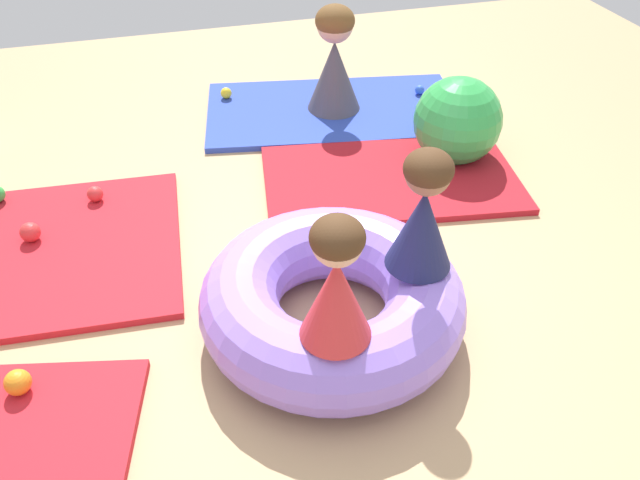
# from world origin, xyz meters

# --- Properties ---
(ground_plane) EXTENTS (8.00, 8.00, 0.00)m
(ground_plane) POSITION_xyz_m (0.00, 0.00, 0.00)
(ground_plane) COLOR tan
(gym_mat_near_right) EXTENTS (1.63, 1.10, 0.04)m
(gym_mat_near_right) POSITION_xyz_m (0.83, 1.11, 0.02)
(gym_mat_near_right) COLOR #B21923
(gym_mat_near_right) RESTS_ON ground
(gym_mat_center_rear) EXTENTS (1.37, 1.31, 0.04)m
(gym_mat_center_rear) POSITION_xyz_m (-1.10, 0.93, 0.02)
(gym_mat_center_rear) COLOR red
(gym_mat_center_rear) RESTS_ON ground
(gym_mat_near_left) EXTENTS (1.94, 1.28, 0.04)m
(gym_mat_near_left) POSITION_xyz_m (0.76, 2.08, 0.02)
(gym_mat_near_left) COLOR #2D47B7
(gym_mat_near_left) RESTS_ON ground
(inflatable_cushion) EXTENTS (1.17, 1.17, 0.35)m
(inflatable_cushion) POSITION_xyz_m (0.14, 0.03, 0.18)
(inflatable_cushion) COLOR #9975EA
(inflatable_cushion) RESTS_ON ground
(child_in_red) EXTENTS (0.33, 0.33, 0.54)m
(child_in_red) POSITION_xyz_m (0.05, -0.32, 0.61)
(child_in_red) COLOR red
(child_in_red) RESTS_ON inflatable_cushion
(child_in_navy) EXTENTS (0.34, 0.34, 0.55)m
(child_in_navy) POSITION_xyz_m (0.51, -0.02, 0.62)
(child_in_navy) COLOR navy
(child_in_navy) RESTS_ON inflatable_cushion
(adult_seated) EXTENTS (0.53, 0.53, 0.73)m
(adult_seated) POSITION_xyz_m (0.76, 2.08, 0.39)
(adult_seated) COLOR #4C4751
(adult_seated) RESTS_ON gym_mat_near_left
(play_ball_red) EXTENTS (0.09, 0.09, 0.09)m
(play_ball_red) POSITION_xyz_m (-0.88, 1.32, 0.08)
(play_ball_red) COLOR red
(play_ball_red) RESTS_ON gym_mat_center_rear
(play_ball_pink) EXTENTS (0.10, 0.10, 0.10)m
(play_ball_pink) POSITION_xyz_m (1.10, 1.14, 0.09)
(play_ball_pink) COLOR pink
(play_ball_pink) RESTS_ON gym_mat_near_right
(play_ball_orange) EXTENTS (0.11, 0.11, 0.11)m
(play_ball_orange) POSITION_xyz_m (-1.18, 0.00, 0.09)
(play_ball_orange) COLOR orange
(play_ball_orange) RESTS_ON gym_mat_far_right
(play_ball_yellow) EXTENTS (0.08, 0.08, 0.08)m
(play_ball_yellow) POSITION_xyz_m (0.05, 2.43, 0.08)
(play_ball_yellow) COLOR yellow
(play_ball_yellow) RESTS_ON gym_mat_near_left
(play_ball_blue) EXTENTS (0.07, 0.07, 0.07)m
(play_ball_blue) POSITION_xyz_m (1.43, 2.11, 0.07)
(play_ball_blue) COLOR blue
(play_ball_blue) RESTS_ON gym_mat_near_left
(play_ball_red_second) EXTENTS (0.10, 0.10, 0.10)m
(play_ball_red_second) POSITION_xyz_m (-1.20, 1.03, 0.09)
(play_ball_red_second) COLOR red
(play_ball_red_second) RESTS_ON gym_mat_center_rear
(exercise_ball_large) EXTENTS (0.54, 0.54, 0.54)m
(exercise_ball_large) POSITION_xyz_m (1.31, 1.26, 0.27)
(exercise_ball_large) COLOR green
(exercise_ball_large) RESTS_ON ground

